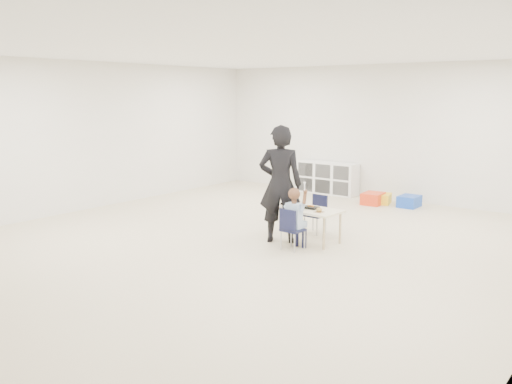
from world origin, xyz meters
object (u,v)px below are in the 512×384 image
Objects in this scene: adult at (280,184)px; table at (305,224)px; chair_near at (293,229)px; child at (293,217)px; cubby_shelf at (327,178)px.

table is at bearing -166.49° from adult.
adult is at bearing 151.36° from chair_near.
adult is at bearing 151.36° from child.
cubby_shelf is 0.80× the size of adult.
table is 0.64× the size of adult.
table is at bearing 106.87° from chair_near.
chair_near is 0.43× the size of cubby_shelf.
adult is at bearing -133.77° from table.
adult is at bearing -69.38° from cubby_shelf.
cubby_shelf reaches higher than table.
adult is (-0.27, -0.26, 0.62)m from table.
child reaches higher than cubby_shelf.
table is 1.86× the size of chair_near.
adult is (-0.40, 0.25, 0.40)m from child.
child is 0.54× the size of adult.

